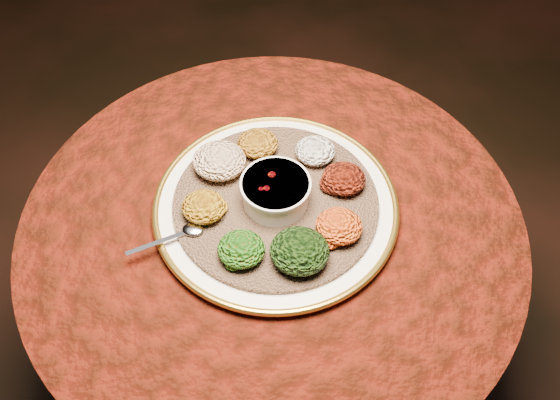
# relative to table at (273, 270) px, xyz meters

# --- Properties ---
(table) EXTENTS (0.96, 0.96, 0.73)m
(table) POSITION_rel_table_xyz_m (0.00, 0.00, 0.00)
(table) COLOR black
(table) RESTS_ON ground
(platter) EXTENTS (0.55, 0.55, 0.02)m
(platter) POSITION_rel_table_xyz_m (0.00, 0.03, 0.19)
(platter) COLOR white
(platter) RESTS_ON table
(injera) EXTENTS (0.48, 0.48, 0.01)m
(injera) POSITION_rel_table_xyz_m (0.00, 0.03, 0.20)
(injera) COLOR #876143
(injera) RESTS_ON platter
(stew_bowl) EXTENTS (0.13, 0.13, 0.05)m
(stew_bowl) POSITION_rel_table_xyz_m (0.00, 0.03, 0.24)
(stew_bowl) COLOR silver
(stew_bowl) RESTS_ON injera
(spoon) EXTENTS (0.13, 0.09, 0.01)m
(spoon) POSITION_rel_table_xyz_m (-0.14, -0.07, 0.21)
(spoon) COLOR silver
(spoon) RESTS_ON injera
(portion_ayib) EXTENTS (0.08, 0.08, 0.04)m
(portion_ayib) POSITION_rel_table_xyz_m (0.07, 0.15, 0.23)
(portion_ayib) COLOR white
(portion_ayib) RESTS_ON injera
(portion_kitfo) EXTENTS (0.08, 0.08, 0.04)m
(portion_kitfo) POSITION_rel_table_xyz_m (0.13, 0.08, 0.23)
(portion_kitfo) COLOR black
(portion_kitfo) RESTS_ON injera
(portion_tikil) EXTENTS (0.09, 0.08, 0.04)m
(portion_tikil) POSITION_rel_table_xyz_m (0.13, -0.03, 0.23)
(portion_tikil) COLOR #C78510
(portion_tikil) RESTS_ON injera
(portion_gomen) EXTENTS (0.10, 0.10, 0.05)m
(portion_gomen) POSITION_rel_table_xyz_m (0.06, -0.09, 0.23)
(portion_gomen) COLOR black
(portion_gomen) RESTS_ON injera
(portion_mixveg) EXTENTS (0.08, 0.08, 0.04)m
(portion_mixveg) POSITION_rel_table_xyz_m (-0.04, -0.10, 0.23)
(portion_mixveg) COLOR #902F09
(portion_mixveg) RESTS_ON injera
(portion_kik) EXTENTS (0.08, 0.08, 0.04)m
(portion_kik) POSITION_rel_table_xyz_m (-0.12, -0.02, 0.23)
(portion_kik) COLOR #AA7C0F
(portion_kik) RESTS_ON injera
(portion_timatim) EXTENTS (0.10, 0.10, 0.05)m
(portion_timatim) POSITION_rel_table_xyz_m (-0.12, 0.09, 0.23)
(portion_timatim) COLOR maroon
(portion_timatim) RESTS_ON injera
(portion_shiro) EXTENTS (0.08, 0.08, 0.04)m
(portion_shiro) POSITION_rel_table_xyz_m (-0.05, 0.15, 0.23)
(portion_shiro) COLOR #986612
(portion_shiro) RESTS_ON injera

